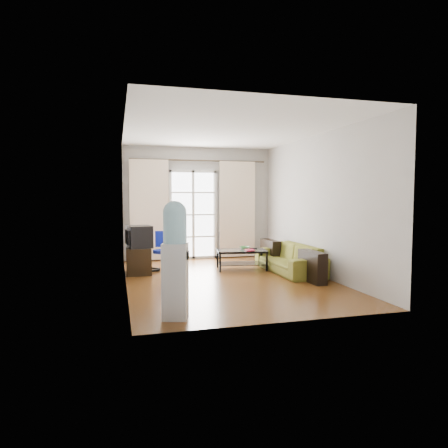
{
  "coord_description": "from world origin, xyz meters",
  "views": [
    {
      "loc": [
        -1.94,
        -6.98,
        1.52
      ],
      "look_at": [
        0.04,
        0.35,
        0.99
      ],
      "focal_mm": 32.0,
      "sensor_mm": 36.0,
      "label": 1
    }
  ],
  "objects_px": {
    "sofa": "(289,258)",
    "crt_tv": "(139,237)",
    "water_cooler": "(175,257)",
    "coffee_table": "(242,257)",
    "task_chair": "(163,259)",
    "tv_stand": "(139,260)"
  },
  "relations": [
    {
      "from": "sofa",
      "to": "crt_tv",
      "type": "xyz_separation_m",
      "value": [
        -2.92,
        0.57,
        0.46
      ]
    },
    {
      "from": "crt_tv",
      "to": "water_cooler",
      "type": "relative_size",
      "value": 0.36
    },
    {
      "from": "coffee_table",
      "to": "crt_tv",
      "type": "height_order",
      "value": "crt_tv"
    },
    {
      "from": "task_chair",
      "to": "sofa",
      "type": "bearing_deg",
      "value": -8.92
    },
    {
      "from": "sofa",
      "to": "task_chair",
      "type": "distance_m",
      "value": 2.57
    },
    {
      "from": "sofa",
      "to": "task_chair",
      "type": "xyz_separation_m",
      "value": [
        -2.43,
        0.83,
        -0.04
      ]
    },
    {
      "from": "sofa",
      "to": "tv_stand",
      "type": "height_order",
      "value": "sofa"
    },
    {
      "from": "coffee_table",
      "to": "crt_tv",
      "type": "distance_m",
      "value": 2.14
    },
    {
      "from": "tv_stand",
      "to": "crt_tv",
      "type": "height_order",
      "value": "crt_tv"
    },
    {
      "from": "tv_stand",
      "to": "water_cooler",
      "type": "distance_m",
      "value": 3.16
    },
    {
      "from": "sofa",
      "to": "coffee_table",
      "type": "xyz_separation_m",
      "value": [
        -0.84,
        0.51,
        -0.01
      ]
    },
    {
      "from": "tv_stand",
      "to": "task_chair",
      "type": "height_order",
      "value": "task_chair"
    },
    {
      "from": "sofa",
      "to": "coffee_table",
      "type": "height_order",
      "value": "sofa"
    },
    {
      "from": "water_cooler",
      "to": "crt_tv",
      "type": "bearing_deg",
      "value": 112.12
    },
    {
      "from": "coffee_table",
      "to": "tv_stand",
      "type": "bearing_deg",
      "value": 176.08
    },
    {
      "from": "coffee_table",
      "to": "sofa",
      "type": "bearing_deg",
      "value": -31.3
    },
    {
      "from": "tv_stand",
      "to": "water_cooler",
      "type": "height_order",
      "value": "water_cooler"
    },
    {
      "from": "sofa",
      "to": "task_chair",
      "type": "relative_size",
      "value": 2.39
    },
    {
      "from": "sofa",
      "to": "water_cooler",
      "type": "bearing_deg",
      "value": -48.14
    },
    {
      "from": "crt_tv",
      "to": "water_cooler",
      "type": "bearing_deg",
      "value": -94.02
    },
    {
      "from": "tv_stand",
      "to": "sofa",
      "type": "bearing_deg",
      "value": -10.62
    },
    {
      "from": "crt_tv",
      "to": "task_chair",
      "type": "relative_size",
      "value": 0.66
    }
  ]
}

